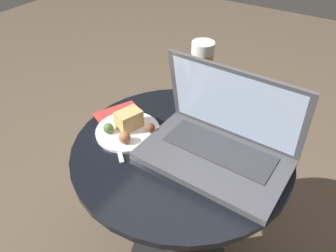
% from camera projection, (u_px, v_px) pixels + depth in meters
% --- Properties ---
extents(table, '(0.60, 0.60, 0.58)m').
position_uv_depth(table, '(180.00, 192.00, 1.01)').
color(table, black).
rests_on(table, ground_plane).
extents(napkin, '(0.23, 0.21, 0.00)m').
position_uv_depth(napkin, '(126.00, 123.00, 0.97)').
color(napkin, '#B7332D').
rests_on(napkin, table).
extents(laptop, '(0.38, 0.24, 0.24)m').
position_uv_depth(laptop, '(220.00, 141.00, 0.84)').
color(laptop, '#47474C').
rests_on(laptop, table).
extents(beer_glass, '(0.06, 0.06, 0.23)m').
position_uv_depth(beer_glass, '(201.00, 80.00, 0.95)').
color(beer_glass, gold).
rests_on(beer_glass, table).
extents(snack_plate, '(0.18, 0.18, 0.06)m').
position_uv_depth(snack_plate, '(128.00, 127.00, 0.93)').
color(snack_plate, white).
rests_on(snack_plate, table).
extents(fork, '(0.13, 0.12, 0.00)m').
position_uv_depth(fork, '(116.00, 140.00, 0.91)').
color(fork, silver).
rests_on(fork, table).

